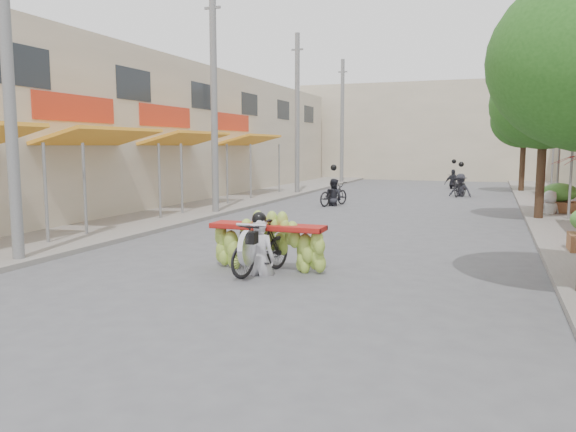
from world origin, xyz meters
The scene contains 16 objects.
ground centered at (0.00, 0.00, 0.00)m, with size 120.00×120.00×0.00m, color #57585D.
sidewalk_left centered at (-7.00, 15.00, 0.06)m, with size 4.00×60.00×0.12m, color gray.
shophouse_row_left centered at (-11.98, 13.98, 3.00)m, with size 9.77×40.00×6.00m.
far_building centered at (0.00, 38.00, 3.50)m, with size 20.00×6.00×7.00m, color #C1B298.
utility_pole_near centered at (-5.40, 3.00, 4.03)m, with size 0.60×0.24×8.00m.
utility_pole_mid centered at (-5.40, 12.00, 4.03)m, with size 0.60×0.24×8.00m.
utility_pole_far centered at (-5.40, 21.00, 4.03)m, with size 0.60×0.24×8.00m.
utility_pole_back centered at (-5.40, 30.00, 4.03)m, with size 0.60×0.24×8.00m.
street_tree_mid centered at (5.40, 14.00, 3.78)m, with size 3.40×3.40×5.25m.
street_tree_far centered at (5.40, 26.00, 3.78)m, with size 3.40×3.40×5.25m.
produce_crate_far centered at (6.20, 16.00, 0.71)m, with size 1.20×0.88×1.16m.
banana_motorbike centered at (-0.24, 4.00, 0.69)m, with size 2.32×1.91×2.04m.
pedestrian centered at (5.85, 15.33, 0.94)m, with size 0.94×0.80×1.63m.
bg_motorbike_a centered at (-2.24, 16.45, 0.73)m, with size 1.20×1.85×1.95m.
bg_motorbike_b centered at (2.50, 22.56, 0.84)m, with size 1.16×1.82×1.95m.
bg_motorbike_c centered at (1.84, 27.67, 0.84)m, with size 1.06×1.50×1.95m.
Camera 1 is at (3.89, -5.98, 2.47)m, focal length 35.00 mm.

